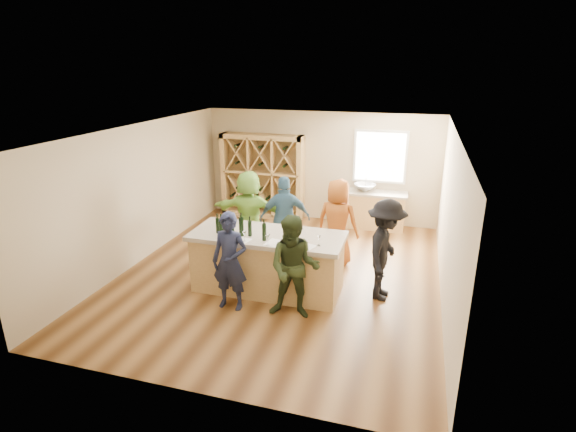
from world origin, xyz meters
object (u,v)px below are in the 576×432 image
(wine_rack, at_px, (263,176))
(wine_bottle_e, at_px, (250,228))
(sink, at_px, (365,188))
(wine_bottle_c, at_px, (232,225))
(wine_bottle_b, at_px, (221,227))
(wine_bottle_f, at_px, (264,232))
(tasting_counter_base, at_px, (268,264))
(wine_bottle_a, at_px, (218,226))
(person_far_right, at_px, (337,222))
(wine_bottle_d, at_px, (241,227))
(person_server, at_px, (385,250))
(person_near_right, at_px, (294,268))
(person_near_left, at_px, (230,261))
(person_far_left, at_px, (249,212))
(person_far_mid, at_px, (285,218))

(wine_rack, relative_size, wine_bottle_e, 7.91)
(sink, distance_m, wine_bottle_c, 4.38)
(wine_bottle_b, xyz_separation_m, wine_bottle_f, (0.80, -0.03, -0.00))
(tasting_counter_base, distance_m, wine_bottle_a, 1.13)
(wine_rack, height_order, person_far_right, wine_rack)
(wine_bottle_c, relative_size, wine_bottle_e, 1.04)
(wine_bottle_b, bearing_deg, sink, 64.25)
(wine_bottle_d, bearing_deg, sink, 67.99)
(wine_rack, xyz_separation_m, wine_bottle_b, (0.72, -4.18, 0.13))
(wine_bottle_a, distance_m, person_server, 2.94)
(sink, xyz_separation_m, wine_bottle_d, (-1.64, -4.05, 0.23))
(person_near_right, bearing_deg, wine_bottle_f, 140.37)
(wine_bottle_e, bearing_deg, person_near_left, -102.44)
(wine_rack, bearing_deg, person_near_left, -77.06)
(wine_bottle_b, distance_m, wine_bottle_e, 0.50)
(wine_bottle_d, relative_size, person_near_right, 0.20)
(wine_bottle_e, bearing_deg, person_near_right, -31.13)
(wine_rack, xyz_separation_m, person_far_left, (0.54, -2.38, -0.19))
(wine_rack, bearing_deg, person_far_mid, -61.32)
(tasting_counter_base, height_order, person_far_right, person_far_right)
(sink, distance_m, person_near_right, 4.63)
(wine_bottle_e, bearing_deg, person_far_left, 111.47)
(wine_rack, height_order, wine_bottle_a, wine_rack)
(sink, xyz_separation_m, person_server, (0.80, -3.56, -0.12))
(wine_rack, distance_m, tasting_counter_base, 4.22)
(sink, xyz_separation_m, wine_bottle_b, (-1.98, -4.11, 0.22))
(person_far_right, bearing_deg, wine_bottle_f, 71.85)
(wine_rack, bearing_deg, wine_bottle_c, -77.99)
(wine_bottle_a, xyz_separation_m, person_near_right, (1.56, -0.56, -0.36))
(sink, height_order, wine_bottle_f, wine_bottle_f)
(wine_rack, distance_m, sink, 2.70)
(person_far_right, xyz_separation_m, person_far_left, (-1.91, 0.05, 0.02))
(person_server, distance_m, person_far_mid, 2.41)
(wine_bottle_c, xyz_separation_m, person_far_right, (1.59, 1.61, -0.33))
(tasting_counter_base, distance_m, wine_bottle_d, 0.87)
(wine_rack, bearing_deg, wine_bottle_a, -81.54)
(tasting_counter_base, relative_size, person_far_mid, 1.46)
(tasting_counter_base, xyz_separation_m, person_far_mid, (-0.10, 1.42, 0.39))
(wine_bottle_a, relative_size, person_server, 0.15)
(person_far_mid, distance_m, person_far_left, 0.84)
(wine_bottle_c, relative_size, person_far_mid, 0.16)
(wine_rack, relative_size, person_near_left, 1.31)
(person_far_right, bearing_deg, person_near_right, 92.29)
(person_far_left, bearing_deg, wine_bottle_f, 113.27)
(person_near_right, distance_m, person_server, 1.68)
(tasting_counter_base, relative_size, wine_bottle_e, 9.35)
(wine_rack, height_order, person_far_mid, wine_rack)
(tasting_counter_base, height_order, wine_bottle_e, wine_bottle_e)
(person_far_right, bearing_deg, wine_rack, -35.29)
(wine_bottle_c, bearing_deg, person_far_left, 100.99)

